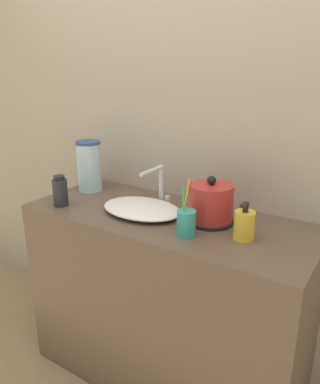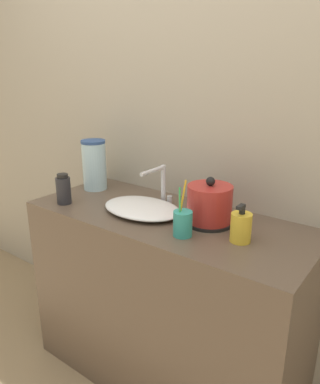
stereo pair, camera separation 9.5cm
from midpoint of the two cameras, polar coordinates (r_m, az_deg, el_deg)
name	(u,v)px [view 1 (the left image)]	position (r m, az deg, el deg)	size (l,w,h in m)	color
wall_back	(200,100)	(1.71, 4.47, 13.77)	(6.00, 0.04, 2.60)	#ADA38E
vanity_counter	(166,300)	(1.79, -0.70, -16.22)	(1.25, 0.51, 0.84)	brown
sink_basin	(142,208)	(1.61, -4.50, -2.52)	(0.36, 0.26, 0.04)	white
faucet	(159,182)	(1.68, -1.73, 1.47)	(0.06, 0.17, 0.18)	silver
electric_kettle	(210,205)	(1.50, 5.91, -1.98)	(0.19, 0.19, 0.19)	black
toothbrush_cup	(186,222)	(1.39, 2.07, -4.69)	(0.07, 0.07, 0.21)	teal
lotion_bottle	(244,225)	(1.38, 10.80, -4.97)	(0.08, 0.08, 0.14)	gold
shampoo_bottle	(60,191)	(1.75, -16.47, 0.06)	(0.07, 0.07, 0.14)	#28282D
water_pitcher	(89,166)	(1.92, -12.14, 3.89)	(0.12, 0.12, 0.25)	#B2DBEA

